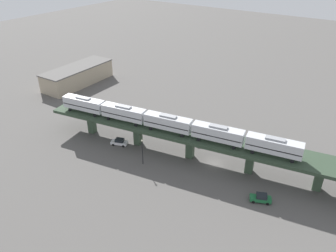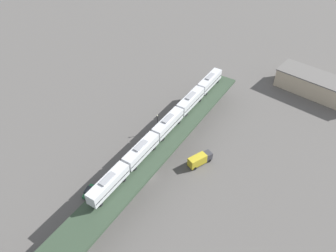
# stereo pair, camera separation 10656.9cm
# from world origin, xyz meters

# --- Properties ---
(ground_plane) EXTENTS (400.00, 400.00, 0.00)m
(ground_plane) POSITION_xyz_m (0.00, 0.00, 0.00)
(ground_plane) COLOR #514F4C
(elevated_viaduct) EXTENTS (23.80, 92.10, 6.89)m
(elevated_viaduct) POSITION_xyz_m (0.03, -0.16, 5.94)
(elevated_viaduct) COLOR #2C3D2C
(elevated_viaduct) RESTS_ON ground
(subway_train) EXTENTS (13.29, 61.98, 4.45)m
(subway_train) POSITION_xyz_m (-3.40, 11.55, 9.43)
(subway_train) COLOR silver
(subway_train) RESTS_ON elevated_viaduct
(street_car_green) EXTENTS (3.41, 4.75, 1.89)m
(street_car_green) POSITION_xyz_m (-6.88, -14.42, 0.94)
(street_car_green) COLOR #1E6638
(street_car_green) RESTS_ON ground
(street_car_white) EXTENTS (3.25, 4.75, 1.89)m
(street_car_white) POSITION_xyz_m (-7.04, 24.90, 0.94)
(street_car_white) COLOR silver
(street_car_white) RESTS_ON ground
(delivery_truck) EXTENTS (3.92, 7.53, 3.20)m
(delivery_truck) POSITION_xyz_m (7.46, 12.70, 1.76)
(delivery_truck) COLOR #333338
(delivery_truck) RESTS_ON ground
(street_lamp) EXTENTS (0.44, 0.44, 6.94)m
(street_lamp) POSITION_xyz_m (-10.28, 14.33, 4.11)
(street_lamp) COLOR black
(street_lamp) RESTS_ON ground
(warehouse_building) EXTENTS (28.82, 10.95, 6.80)m
(warehouse_building) POSITION_xyz_m (17.18, 67.45, 3.41)
(warehouse_building) COLOR tan
(warehouse_building) RESTS_ON ground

